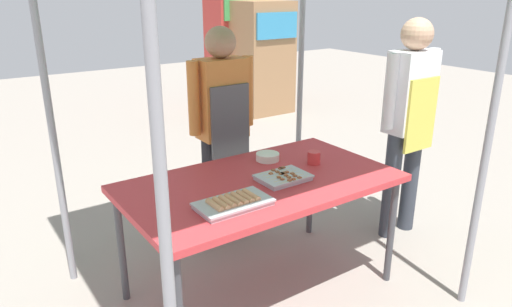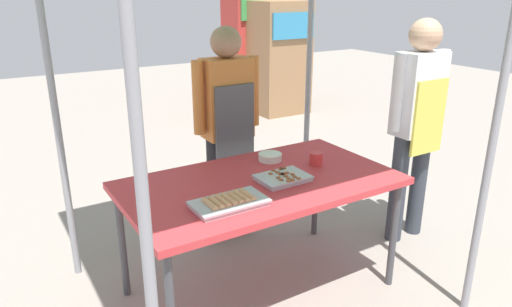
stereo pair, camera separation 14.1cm
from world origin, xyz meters
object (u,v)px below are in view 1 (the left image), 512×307
neighbor_stall_right (236,45)px  vendor_woman (223,119)px  tray_grilled_sausages (233,203)px  condiment_bowl (268,157)px  customer_nearby (409,112)px  drink_cup_near_edge (314,158)px  stall_table (261,188)px  tray_meat_skewers (283,177)px  neighbor_stall_left (263,58)px

neighbor_stall_right → vendor_woman: bearing=-123.7°
tray_grilled_sausages → condiment_bowl: (0.55, 0.46, 0.00)m
condiment_bowl → customer_nearby: customer_nearby is taller
tray_grilled_sausages → drink_cup_near_edge: drink_cup_near_edge is taller
stall_table → tray_meat_skewers: size_ratio=5.40×
tray_meat_skewers → tray_grilled_sausages: bearing=-162.3°
tray_meat_skewers → vendor_woman: size_ratio=0.19×
condiment_bowl → neighbor_stall_right: (2.34, 4.07, 0.19)m
customer_nearby → vendor_woman: bearing=147.8°
tray_grilled_sausages → neighbor_stall_right: bearing=57.4°
neighbor_stall_left → vendor_woman: bearing=-129.6°
tray_meat_skewers → customer_nearby: customer_nearby is taller
customer_nearby → stall_table: bearing=-179.7°
stall_table → vendor_woman: 0.78m
tray_grilled_sausages → vendor_woman: (0.50, 0.94, 0.16)m
tray_meat_skewers → customer_nearby: (1.21, 0.08, 0.20)m
condiment_bowl → drink_cup_near_edge: size_ratio=1.83×
condiment_bowl → neighbor_stall_right: 4.70m
tray_grilled_sausages → tray_meat_skewers: tray_grilled_sausages is taller
customer_nearby → neighbor_stall_right: neighbor_stall_right is taller
vendor_woman → neighbor_stall_left: 3.89m
stall_table → tray_grilled_sausages: size_ratio=4.11×
condiment_bowl → customer_nearby: (1.08, -0.24, 0.19)m
vendor_woman → neighbor_stall_left: (2.48, 3.00, -0.11)m
vendor_woman → customer_nearby: 1.35m
drink_cup_near_edge → neighbor_stall_left: 4.31m
tray_meat_skewers → neighbor_stall_right: 5.04m
neighbor_stall_right → neighbor_stall_left: bearing=-82.3°
stall_table → neighbor_stall_right: (2.57, 4.32, 0.27)m
stall_table → vendor_woman: size_ratio=1.02×
neighbor_stall_left → neighbor_stall_right: 0.62m
stall_table → neighbor_stall_left: (2.66, 3.72, 0.12)m
drink_cup_near_edge → vendor_woman: bearing=110.7°
neighbor_stall_left → drink_cup_near_edge: bearing=-121.0°
drink_cup_near_edge → neighbor_stall_right: (2.14, 4.29, 0.17)m
neighbor_stall_right → tray_grilled_sausages: bearing=-122.6°
drink_cup_near_edge → neighbor_stall_left: (2.22, 3.69, 0.03)m
vendor_woman → drink_cup_near_edge: bearing=110.7°
customer_nearby → tray_grilled_sausages: bearing=-172.3°
customer_nearby → neighbor_stall_left: (1.34, 3.71, -0.14)m
vendor_woman → customer_nearby: bearing=147.8°
condiment_bowl → vendor_woman: size_ratio=0.10×
tray_grilled_sausages → customer_nearby: bearing=7.7°
tray_grilled_sausages → drink_cup_near_edge: bearing=17.9°
neighbor_stall_left → tray_grilled_sausages: bearing=-127.1°
stall_table → tray_meat_skewers: (0.11, -0.08, 0.07)m
tray_grilled_sausages → tray_meat_skewers: (0.43, 0.14, -0.00)m
stall_table → drink_cup_near_edge: (0.44, 0.03, 0.09)m
tray_meat_skewers → neighbor_stall_left: (2.55, 3.80, 0.05)m
tray_meat_skewers → vendor_woman: (0.07, 0.80, 0.16)m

